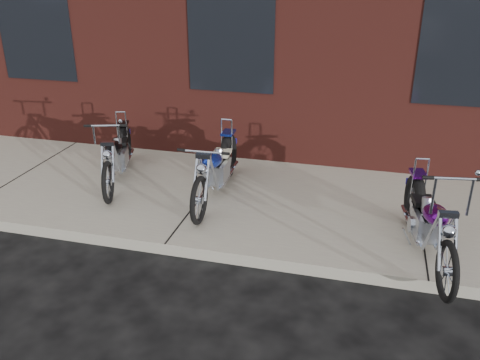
# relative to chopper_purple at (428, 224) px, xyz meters

# --- Properties ---
(ground) EXTENTS (120.00, 120.00, 0.00)m
(ground) POSITION_rel_chopper_purple_xyz_m (-2.98, -0.54, -0.54)
(ground) COLOR black
(ground) RESTS_ON ground
(sidewalk) EXTENTS (22.00, 3.00, 0.15)m
(sidewalk) POSITION_rel_chopper_purple_xyz_m (-2.98, 0.96, -0.47)
(sidewalk) COLOR #9F9487
(sidewalk) RESTS_ON ground
(chopper_purple) EXTENTS (0.58, 2.16, 1.22)m
(chopper_purple) POSITION_rel_chopper_purple_xyz_m (0.00, 0.00, 0.00)
(chopper_purple) COLOR black
(chopper_purple) RESTS_ON sidewalk
(chopper_blue) EXTENTS (0.54, 2.20, 0.96)m
(chopper_blue) POSITION_rel_chopper_purple_xyz_m (-2.78, 0.91, 0.00)
(chopper_blue) COLOR black
(chopper_blue) RESTS_ON sidewalk
(chopper_third) EXTENTS (0.78, 2.03, 1.06)m
(chopper_third) POSITION_rel_chopper_purple_xyz_m (-4.40, 1.08, -0.01)
(chopper_third) COLOR black
(chopper_third) RESTS_ON sidewalk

